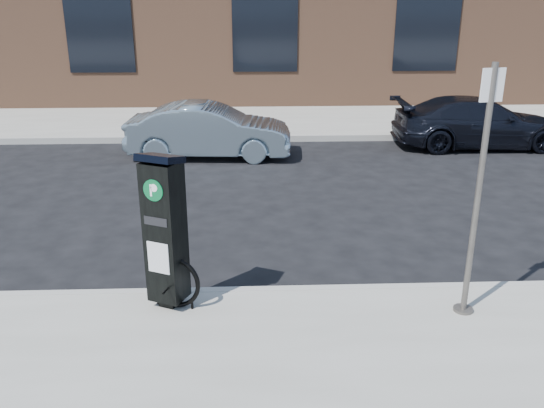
{
  "coord_description": "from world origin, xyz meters",
  "views": [
    {
      "loc": [
        -0.51,
        -6.29,
        3.57
      ],
      "look_at": [
        -0.24,
        0.5,
        1.07
      ],
      "focal_mm": 38.0,
      "sensor_mm": 36.0,
      "label": 1
    }
  ],
  "objects_px": {
    "sign_pole": "(478,197)",
    "car_silver": "(209,131)",
    "parking_kiosk": "(165,230)",
    "car_dark": "(479,122)",
    "bike_rack": "(174,282)"
  },
  "relations": [
    {
      "from": "car_silver",
      "to": "car_dark",
      "type": "xyz_separation_m",
      "value": [
        6.51,
        0.67,
        -0.01
      ]
    },
    {
      "from": "sign_pole",
      "to": "car_silver",
      "type": "bearing_deg",
      "value": 105.18
    },
    {
      "from": "sign_pole",
      "to": "car_dark",
      "type": "distance_m",
      "value": 8.61
    },
    {
      "from": "car_dark",
      "to": "car_silver",
      "type": "bearing_deg",
      "value": 96.19
    },
    {
      "from": "parking_kiosk",
      "to": "car_dark",
      "type": "relative_size",
      "value": 0.44
    },
    {
      "from": "bike_rack",
      "to": "car_silver",
      "type": "relative_size",
      "value": 0.17
    },
    {
      "from": "car_silver",
      "to": "car_dark",
      "type": "relative_size",
      "value": 0.89
    },
    {
      "from": "bike_rack",
      "to": "car_dark",
      "type": "distance_m",
      "value": 10.07
    },
    {
      "from": "car_silver",
      "to": "bike_rack",
      "type": "bearing_deg",
      "value": -175.9
    },
    {
      "from": "parking_kiosk",
      "to": "car_silver",
      "type": "bearing_deg",
      "value": 114.62
    },
    {
      "from": "parking_kiosk",
      "to": "sign_pole",
      "type": "xyz_separation_m",
      "value": [
        3.37,
        -0.28,
        0.44
      ]
    },
    {
      "from": "parking_kiosk",
      "to": "sign_pole",
      "type": "bearing_deg",
      "value": 20.18
    },
    {
      "from": "car_silver",
      "to": "sign_pole",
      "type": "bearing_deg",
      "value": -151.51
    },
    {
      "from": "sign_pole",
      "to": "car_silver",
      "type": "relative_size",
      "value": 0.75
    },
    {
      "from": "bike_rack",
      "to": "sign_pole",
      "type": "bearing_deg",
      "value": 13.21
    }
  ]
}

